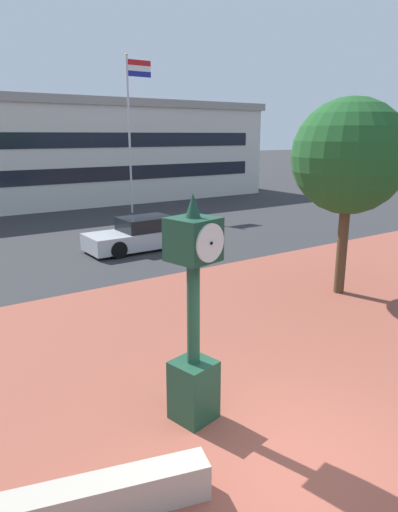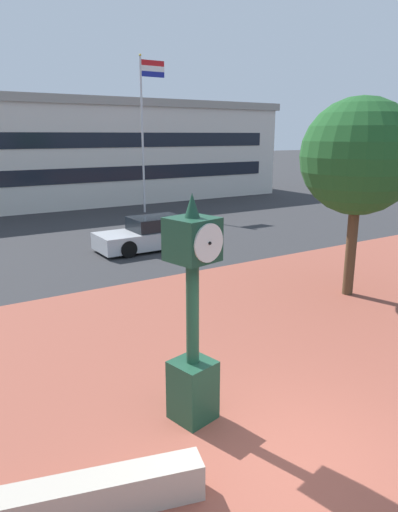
% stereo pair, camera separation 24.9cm
% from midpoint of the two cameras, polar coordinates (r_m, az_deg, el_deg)
% --- Properties ---
extents(ground_plane, '(200.00, 200.00, 0.00)m').
position_cam_midpoint_polar(ground_plane, '(7.13, 11.14, -24.10)').
color(ground_plane, '#2D2D30').
extents(plaza_brick_paving, '(44.00, 12.74, 0.01)m').
position_cam_midpoint_polar(plaza_brick_paving, '(8.63, -0.51, -16.19)').
color(plaza_brick_paving, brown).
rests_on(plaza_brick_paving, ground).
extents(planter_wall, '(3.19, 1.23, 0.50)m').
position_cam_midpoint_polar(planter_wall, '(6.31, -16.04, -27.53)').
color(planter_wall, '#ADA393').
rests_on(planter_wall, ground).
extents(street_clock, '(0.77, 0.81, 3.65)m').
position_cam_midpoint_polar(street_clock, '(7.12, -1.71, -8.43)').
color(street_clock, '#19422D').
rests_on(street_clock, ground).
extents(plaza_tree, '(3.37, 3.13, 5.45)m').
position_cam_midpoint_polar(plaza_tree, '(13.50, 17.74, 11.39)').
color(plaza_tree, '#4C3823').
rests_on(plaza_tree, ground).
extents(car_street_mid, '(4.42, 1.85, 1.28)m').
position_cam_midpoint_polar(car_street_mid, '(18.52, -7.44, 2.61)').
color(car_street_mid, '#B7BABF').
rests_on(car_street_mid, ground).
extents(flagpole_primary, '(1.54, 0.14, 8.72)m').
position_cam_midpoint_polar(flagpole_primary, '(27.20, -8.67, 15.99)').
color(flagpole_primary, silver).
rests_on(flagpole_primary, ground).
extents(civic_building, '(29.76, 14.64, 6.69)m').
position_cam_midpoint_polar(civic_building, '(35.90, -19.20, 12.28)').
color(civic_building, beige).
rests_on(civic_building, ground).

